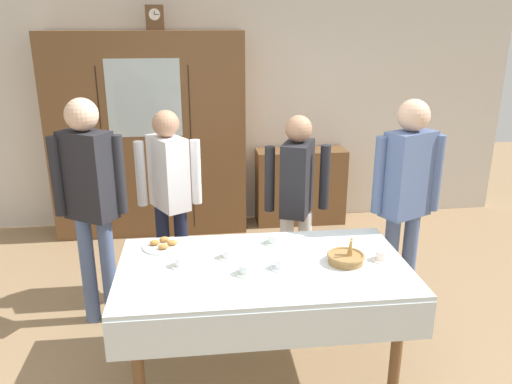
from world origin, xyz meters
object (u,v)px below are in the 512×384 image
Objects in this scene: person_near_right_end at (297,192)px; tea_cup_far_right at (280,264)px; mantel_clock at (155,17)px; person_beside_shelf at (90,191)px; tea_cup_center at (228,254)px; tea_cup_back_edge at (274,240)px; bookshelf_low at (300,186)px; tea_cup_mid_left at (245,270)px; spoon_front_edge at (327,241)px; book_stack at (301,147)px; tea_cup_front_edge at (181,262)px; tea_cup_near_left at (381,256)px; person_by_cabinet at (406,189)px; spoon_mid_left at (335,287)px; person_behind_table_right at (169,187)px; wall_cabinet at (149,136)px; spoon_center at (280,253)px; bread_basket at (346,258)px; pastry_plate at (164,245)px; dining_table at (264,282)px.

tea_cup_far_right is at bearing -106.79° from person_near_right_end.
mantel_clock is 0.14× the size of person_beside_shelf.
tea_cup_back_edge is at bearing 30.05° from tea_cup_center.
bookshelf_low is 0.58× the size of person_beside_shelf.
spoon_front_edge is (0.62, 0.42, -0.02)m from tea_cup_mid_left.
mantel_clock is 2.06m from book_stack.
tea_cup_back_edge is (0.33, 0.19, -0.00)m from tea_cup_center.
bookshelf_low is at bearing 63.32° from tea_cup_front_edge.
mantel_clock is 1.85× the size of tea_cup_mid_left.
person_by_cabinet reaches higher than tea_cup_near_left.
spoon_mid_left is at bearing -97.69° from bookshelf_low.
tea_cup_center is 1.00× the size of tea_cup_near_left.
person_behind_table_right is at bearing 133.20° from tea_cup_back_edge.
bookshelf_low is 2.89m from tea_cup_front_edge.
bookshelf_low is at bearing 1.73° from wall_cabinet.
spoon_mid_left is 0.55m from spoon_center.
tea_cup_near_left is (0.89, 0.09, 0.00)m from tea_cup_mid_left.
book_stack reaches higher than spoon_front_edge.
book_stack is 1.41× the size of tea_cup_mid_left.
book_stack is 2.75m from tea_cup_far_right.
tea_cup_back_edge is (-0.66, -2.29, 0.37)m from bookshelf_low.
spoon_mid_left is 1.21m from person_by_cabinet.
bread_basket is 0.43m from spoon_center.
book_stack is 2.05m from person_behind_table_right.
person_beside_shelf is at bearing -98.52° from wall_cabinet.
book_stack is 1.41× the size of tea_cup_center.
person_near_right_end is (0.01, 1.24, 0.16)m from spoon_mid_left.
wall_cabinet reaches higher than person_behind_table_right.
spoon_center is at bearing -13.81° from pastry_plate.
tea_cup_near_left is at bearing -90.23° from bookshelf_low.
spoon_center is at bearing 154.66° from bread_basket.
dining_table is 1.04m from person_near_right_end.
person_behind_table_right is at bearing 124.70° from spoon_mid_left.
tea_cup_back_edge is at bearing -115.07° from person_near_right_end.
tea_cup_near_left is (0.65, -0.34, 0.00)m from tea_cup_back_edge.
bookshelf_low is 0.64× the size of person_behind_table_right.
tea_cup_far_right is at bearing 134.70° from spoon_mid_left.
book_stack is at bearing 1.73° from wall_cabinet.
tea_cup_mid_left is 0.23m from tea_cup_far_right.
spoon_center reaches higher than dining_table.
spoon_mid_left is (-0.40, -2.94, 0.35)m from bookshelf_low.
tea_cup_back_edge is 1.00× the size of tea_cup_far_right.
wall_cabinet is 2.10m from person_near_right_end.
book_stack is at bearing 75.43° from spoon_center.
tea_cup_front_edge is 1.00× the size of tea_cup_back_edge.
wall_cabinet is at bearing 122.83° from tea_cup_near_left.
tea_cup_near_left is 0.67m from tea_cup_far_right.
bread_basket is 1.62m from person_behind_table_right.
person_by_cabinet reaches higher than tea_cup_far_right.
spoon_front_edge is (-0.03, 0.34, -0.03)m from bread_basket.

